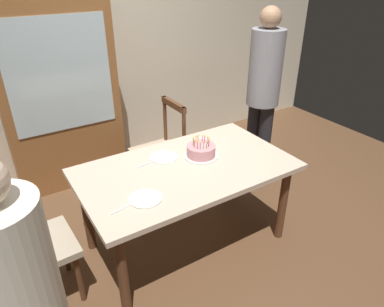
# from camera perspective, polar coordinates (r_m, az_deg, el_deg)

# --- Properties ---
(ground) EXTENTS (6.40, 6.40, 0.00)m
(ground) POSITION_cam_1_polar(r_m,az_deg,el_deg) (3.10, -0.81, -14.07)
(ground) COLOR brown
(back_wall) EXTENTS (6.40, 0.10, 2.60)m
(back_wall) POSITION_cam_1_polar(r_m,az_deg,el_deg) (4.05, -15.40, 16.31)
(back_wall) COLOR beige
(back_wall) RESTS_ON ground
(dining_table) EXTENTS (1.62, 0.94, 0.74)m
(dining_table) POSITION_cam_1_polar(r_m,az_deg,el_deg) (2.69, -0.90, -3.80)
(dining_table) COLOR beige
(dining_table) RESTS_ON ground
(birthday_cake) EXTENTS (0.28, 0.28, 0.16)m
(birthday_cake) POSITION_cam_1_polar(r_m,az_deg,el_deg) (2.76, 1.49, 0.37)
(birthday_cake) COLOR silver
(birthday_cake) RESTS_ON dining_table
(plate_near_celebrant) EXTENTS (0.22, 0.22, 0.01)m
(plate_near_celebrant) POSITION_cam_1_polar(r_m,az_deg,el_deg) (2.32, -7.64, -7.33)
(plate_near_celebrant) COLOR white
(plate_near_celebrant) RESTS_ON dining_table
(plate_far_side) EXTENTS (0.22, 0.22, 0.01)m
(plate_far_side) POSITION_cam_1_polar(r_m,az_deg,el_deg) (2.77, -4.63, -0.63)
(plate_far_side) COLOR white
(plate_far_side) RESTS_ON dining_table
(fork_near_celebrant) EXTENTS (0.18, 0.05, 0.01)m
(fork_near_celebrant) POSITION_cam_1_polar(r_m,az_deg,el_deg) (2.26, -11.20, -8.73)
(fork_near_celebrant) COLOR silver
(fork_near_celebrant) RESTS_ON dining_table
(fork_far_side) EXTENTS (0.18, 0.04, 0.01)m
(fork_far_side) POSITION_cam_1_polar(r_m,az_deg,el_deg) (2.70, -7.49, -1.68)
(fork_far_side) COLOR silver
(fork_far_side) RESTS_ON dining_table
(chair_spindle_back) EXTENTS (0.45, 0.45, 0.95)m
(chair_spindle_back) POSITION_cam_1_polar(r_m,az_deg,el_deg) (3.46, -5.23, 0.26)
(chair_spindle_back) COLOR tan
(chair_spindle_back) RESTS_ON ground
(chair_upholstered) EXTENTS (0.46, 0.46, 0.95)m
(chair_upholstered) POSITION_cam_1_polar(r_m,az_deg,el_deg) (2.53, -25.97, -13.08)
(chair_upholstered) COLOR tan
(chair_upholstered) RESTS_ON ground
(person_celebrant) EXTENTS (0.32, 0.32, 1.58)m
(person_celebrant) POSITION_cam_1_polar(r_m,az_deg,el_deg) (1.66, -25.83, -21.68)
(person_celebrant) COLOR #262328
(person_celebrant) RESTS_ON ground
(person_guest) EXTENTS (0.32, 0.32, 1.78)m
(person_guest) POSITION_cam_1_polar(r_m,az_deg,el_deg) (3.56, 11.61, 10.40)
(person_guest) COLOR #262328
(person_guest) RESTS_ON ground
(china_cabinet) EXTENTS (1.10, 0.45, 1.90)m
(china_cabinet) POSITION_cam_1_polar(r_m,az_deg,el_deg) (3.74, -20.92, 8.91)
(china_cabinet) COLOR brown
(china_cabinet) RESTS_ON ground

